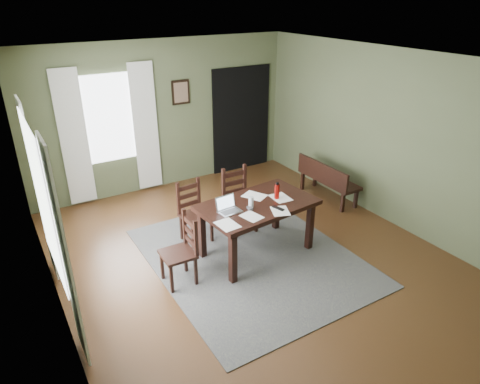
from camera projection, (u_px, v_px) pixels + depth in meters
ground at (251, 257)px, 6.07m from camera, size 5.00×6.00×0.01m
room_shell at (253, 135)px, 5.30m from camera, size 5.02×6.02×2.71m
rug at (251, 257)px, 6.07m from camera, size 2.60×3.20×0.01m
dining_table at (257, 209)px, 5.88m from camera, size 1.65×1.08×0.78m
chair_end at (181, 251)px, 5.38m from camera, size 0.42×0.41×0.93m
chair_back_left at (194, 213)px, 6.31m from camera, size 0.45×0.45×0.92m
chair_back_right at (239, 201)px, 6.59m from camera, size 0.44×0.45×1.00m
bench at (326, 177)px, 7.59m from camera, size 0.40×1.26×0.71m
laptop at (228, 207)px, 5.61m from camera, size 0.31×0.25×0.20m
computer_mouse at (250, 208)px, 5.66m from camera, size 0.06×0.09×0.03m
tv_remote at (278, 208)px, 5.68m from camera, size 0.09×0.19×0.02m
drinking_glass at (251, 202)px, 5.70m from camera, size 0.08×0.08×0.15m
water_bottle at (277, 191)px, 5.92m from camera, size 0.09×0.09×0.24m
paper_a at (227, 225)px, 5.29m from camera, size 0.25×0.32×0.00m
paper_b at (280, 211)px, 5.63m from camera, size 0.31×0.35×0.00m
paper_c at (255, 196)px, 6.04m from camera, size 0.36×0.39×0.00m
paper_d at (281, 198)px, 5.99m from camera, size 0.25×0.32×0.00m
paper_e at (252, 216)px, 5.49m from camera, size 0.26×0.31×0.00m
window_left at (42, 200)px, 4.45m from camera, size 0.01×1.30×1.70m
window_back at (109, 119)px, 7.28m from camera, size 1.00×0.01×1.50m
curtain_left_near at (65, 257)px, 3.93m from camera, size 0.03×0.48×2.30m
curtain_left_far at (38, 192)px, 5.20m from camera, size 0.03×0.48×2.30m
curtain_back_left at (74, 139)px, 7.07m from camera, size 0.44×0.03×2.30m
curtain_back_right at (146, 128)px, 7.65m from camera, size 0.44×0.03×2.30m
framed_picture at (181, 92)px, 7.78m from camera, size 0.34×0.03×0.44m
doorway_back at (241, 120)px, 8.69m from camera, size 1.30×0.03×2.10m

